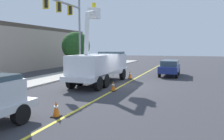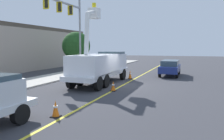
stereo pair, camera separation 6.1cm
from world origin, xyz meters
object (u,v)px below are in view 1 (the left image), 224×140
traffic_cone_mid_front (56,109)px  traffic_signal_mast (69,21)px  utility_bucket_truck (100,65)px  passing_minivan (170,67)px  traffic_cone_trailing (130,75)px  traffic_cone_mid_rear (113,86)px

traffic_cone_mid_front → traffic_signal_mast: size_ratio=0.09×
utility_bucket_truck → traffic_cone_mid_front: 9.16m
utility_bucket_truck → traffic_signal_mast: size_ratio=0.99×
utility_bucket_truck → passing_minivan: 8.84m
traffic_cone_trailing → passing_minivan: bearing=-46.3°
passing_minivan → traffic_cone_mid_rear: 10.28m
traffic_cone_mid_rear → traffic_signal_mast: 10.54m
traffic_cone_trailing → traffic_signal_mast: size_ratio=0.10×
traffic_signal_mast → traffic_cone_mid_front: bearing=-155.1°
utility_bucket_truck → traffic_cone_mid_front: bearing=-173.0°
traffic_cone_trailing → traffic_cone_mid_front: bearing=176.2°
utility_bucket_truck → traffic_cone_mid_rear: utility_bucket_truck is taller
utility_bucket_truck → traffic_cone_mid_rear: size_ratio=11.62×
traffic_cone_mid_front → traffic_cone_trailing: bearing=-3.8°
traffic_cone_mid_front → traffic_cone_mid_rear: 6.26m
passing_minivan → traffic_cone_mid_front: 16.44m
passing_minivan → traffic_cone_mid_front: size_ratio=6.48×
utility_bucket_truck → traffic_cone_mid_front: utility_bucket_truck is taller
passing_minivan → traffic_cone_mid_front: passing_minivan is taller
passing_minivan → traffic_signal_mast: traffic_signal_mast is taller
utility_bucket_truck → traffic_signal_mast: 7.09m
traffic_cone_mid_front → traffic_signal_mast: (12.28, 5.71, 5.53)m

